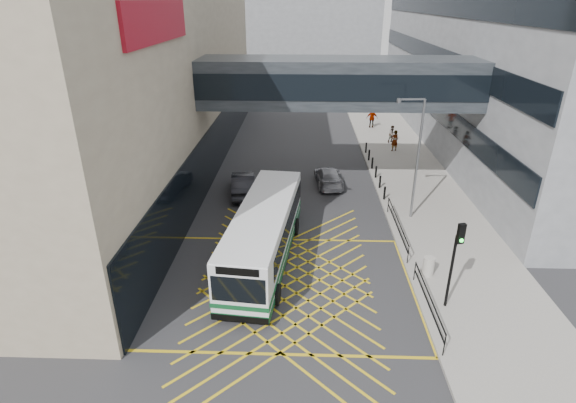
# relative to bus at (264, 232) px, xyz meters

# --- Properties ---
(ground) EXTENTS (120.00, 120.00, 0.00)m
(ground) POSITION_rel_bus_xyz_m (1.14, -2.36, -1.62)
(ground) COLOR #333335
(building_whsmith) EXTENTS (24.17, 42.00, 16.00)m
(building_whsmith) POSITION_rel_bus_xyz_m (-16.84, 13.64, 6.38)
(building_whsmith) COLOR tan
(building_whsmith) RESTS_ON ground
(building_far) EXTENTS (28.00, 16.00, 18.00)m
(building_far) POSITION_rel_bus_xyz_m (-0.86, 57.64, 7.38)
(building_far) COLOR gray
(building_far) RESTS_ON ground
(skybridge) EXTENTS (20.00, 4.10, 3.00)m
(skybridge) POSITION_rel_bus_xyz_m (4.14, 9.64, 5.88)
(skybridge) COLOR #2A2F34
(skybridge) RESTS_ON ground
(pavement) EXTENTS (6.00, 54.00, 0.16)m
(pavement) POSITION_rel_bus_xyz_m (10.14, 12.64, -1.54)
(pavement) COLOR gray
(pavement) RESTS_ON ground
(box_junction) EXTENTS (12.00, 9.00, 0.01)m
(box_junction) POSITION_rel_bus_xyz_m (1.14, -2.36, -1.61)
(box_junction) COLOR gold
(box_junction) RESTS_ON ground
(bus) EXTENTS (3.63, 10.96, 3.01)m
(bus) POSITION_rel_bus_xyz_m (0.00, 0.00, 0.00)
(bus) COLOR white
(bus) RESTS_ON ground
(car_white) EXTENTS (1.82, 4.35, 1.38)m
(car_white) POSITION_rel_bus_xyz_m (-1.30, -1.09, -0.93)
(car_white) COLOR white
(car_white) RESTS_ON ground
(car_dark) EXTENTS (2.54, 5.02, 1.50)m
(car_dark) POSITION_rel_bus_xyz_m (-2.21, 8.55, -0.86)
(car_dark) COLOR black
(car_dark) RESTS_ON ground
(car_silver) EXTENTS (2.18, 4.47, 1.35)m
(car_silver) POSITION_rel_bus_xyz_m (3.79, 10.48, -0.94)
(car_silver) COLOR gray
(car_silver) RESTS_ON ground
(traffic_light) EXTENTS (0.32, 0.49, 4.14)m
(traffic_light) POSITION_rel_bus_xyz_m (8.27, -3.91, 1.24)
(traffic_light) COLOR black
(traffic_light) RESTS_ON pavement
(street_lamp) EXTENTS (1.65, 0.31, 7.27)m
(street_lamp) POSITION_rel_bus_xyz_m (8.44, 5.04, 2.69)
(street_lamp) COLOR slate
(street_lamp) RESTS_ON pavement
(litter_bin) EXTENTS (0.54, 0.54, 0.94)m
(litter_bin) POSITION_rel_bus_xyz_m (8.07, -1.37, -0.98)
(litter_bin) COLOR #ADA89E
(litter_bin) RESTS_ON pavement
(kerb_railings) EXTENTS (0.05, 12.54, 1.00)m
(kerb_railings) POSITION_rel_bus_xyz_m (7.29, -0.58, -0.74)
(kerb_railings) COLOR black
(kerb_railings) RESTS_ON pavement
(bollards) EXTENTS (0.14, 10.14, 0.90)m
(bollards) POSITION_rel_bus_xyz_m (7.39, 12.64, -1.01)
(bollards) COLOR black
(bollards) RESTS_ON pavement
(pedestrian_a) EXTENTS (0.88, 0.76, 1.84)m
(pedestrian_a) POSITION_rel_bus_xyz_m (9.93, 18.30, -0.53)
(pedestrian_a) COLOR gray
(pedestrian_a) RESTS_ON pavement
(pedestrian_b) EXTENTS (0.89, 0.75, 1.58)m
(pedestrian_b) POSITION_rel_bus_xyz_m (10.19, 20.81, -0.66)
(pedestrian_b) COLOR gray
(pedestrian_b) RESTS_ON pavement
(pedestrian_c) EXTENTS (1.21, 0.65, 1.97)m
(pedestrian_c) POSITION_rel_bus_xyz_m (9.01, 26.07, -0.47)
(pedestrian_c) COLOR gray
(pedestrian_c) RESTS_ON pavement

